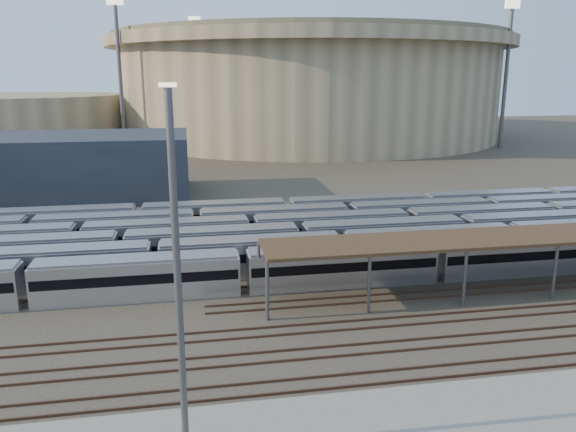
# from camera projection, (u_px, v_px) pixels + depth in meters

# --- Properties ---
(ground) EXTENTS (420.00, 420.00, 0.00)m
(ground) POSITION_uv_depth(u_px,v_px,m) (366.00, 319.00, 46.01)
(ground) COLOR #383026
(ground) RESTS_ON ground
(subway_trains) EXTENTS (126.92, 23.90, 3.60)m
(subway_trains) POSITION_uv_depth(u_px,v_px,m) (297.00, 237.00, 62.86)
(subway_trains) COLOR silver
(subway_trains) RESTS_ON ground
(empty_tracks) EXTENTS (170.00, 9.62, 0.18)m
(empty_tracks) POSITION_uv_depth(u_px,v_px,m) (387.00, 347.00, 41.22)
(empty_tracks) COLOR #4C3323
(empty_tracks) RESTS_ON ground
(stadium) EXTENTS (124.00, 124.00, 32.50)m
(stadium) POSITION_uv_depth(u_px,v_px,m) (308.00, 84.00, 179.85)
(stadium) COLOR tan
(stadium) RESTS_ON ground
(secondary_arena) EXTENTS (56.00, 56.00, 14.00)m
(secondary_arena) POSITION_uv_depth(u_px,v_px,m) (21.00, 120.00, 158.21)
(secondary_arena) COLOR tan
(secondary_arena) RESTS_ON ground
(service_building) EXTENTS (42.00, 20.00, 10.00)m
(service_building) POSITION_uv_depth(u_px,v_px,m) (57.00, 166.00, 91.35)
(service_building) COLOR #1E232D
(service_building) RESTS_ON ground
(floodlight_0) EXTENTS (4.00, 1.00, 38.40)m
(floodlight_0) POSITION_uv_depth(u_px,v_px,m) (120.00, 70.00, 140.86)
(floodlight_0) COLOR #4F4F53
(floodlight_0) RESTS_ON ground
(floodlight_2) EXTENTS (4.00, 1.00, 38.40)m
(floodlight_2) POSITION_uv_depth(u_px,v_px,m) (506.00, 70.00, 148.28)
(floodlight_2) COLOR #4F4F53
(floodlight_2) RESTS_ON ground
(floodlight_3) EXTENTS (4.00, 1.00, 38.40)m
(floodlight_3) POSITION_uv_depth(u_px,v_px,m) (196.00, 71.00, 191.98)
(floodlight_3) COLOR #4F4F53
(floodlight_3) RESTS_ON ground
(yard_light_pole) EXTENTS (0.80, 0.36, 18.96)m
(yard_light_pole) POSITION_uv_depth(u_px,v_px,m) (178.00, 281.00, 27.18)
(yard_light_pole) COLOR #4F4F53
(yard_light_pole) RESTS_ON apron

